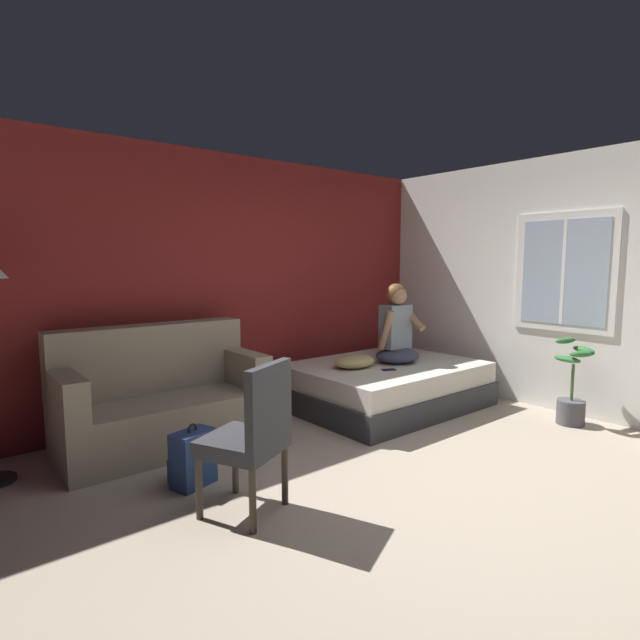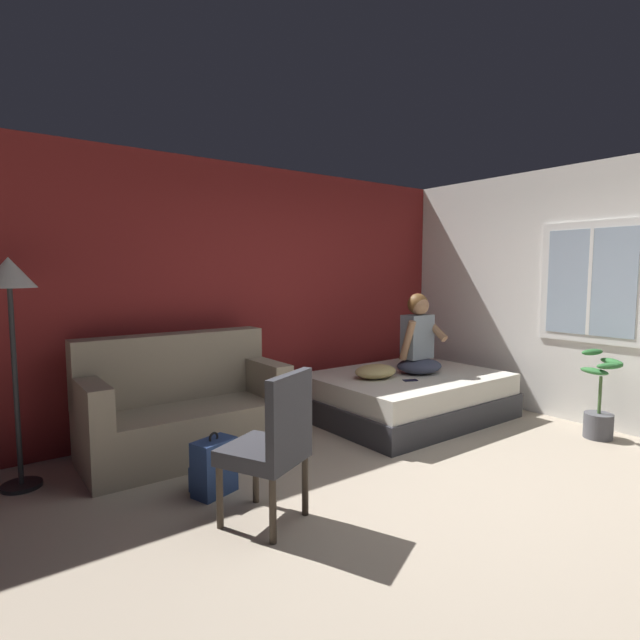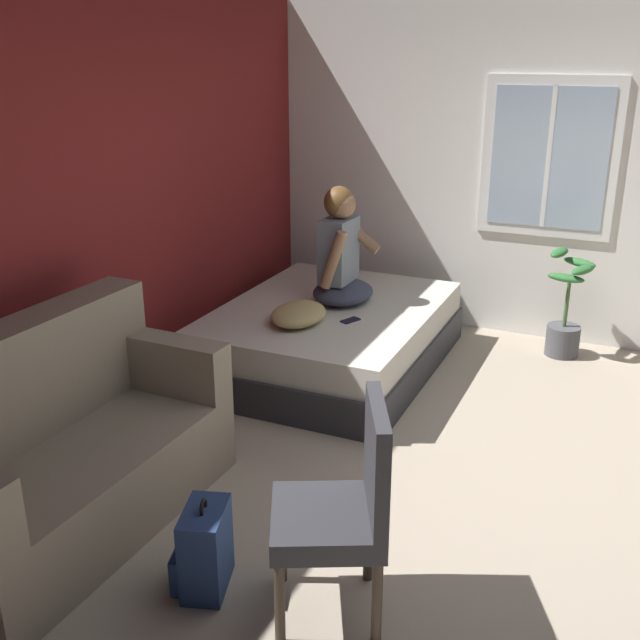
{
  "view_description": "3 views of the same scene",
  "coord_description": "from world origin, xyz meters",
  "px_view_note": "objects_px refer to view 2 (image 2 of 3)",
  "views": [
    {
      "loc": [
        -2.75,
        -2.0,
        1.6
      ],
      "look_at": [
        0.36,
        1.78,
        1.02
      ],
      "focal_mm": 28.0,
      "sensor_mm": 36.0,
      "label": 1
    },
    {
      "loc": [
        -2.75,
        -2.0,
        1.6
      ],
      "look_at": [
        -0.09,
        1.53,
        1.16
      ],
      "focal_mm": 28.0,
      "sensor_mm": 36.0,
      "label": 2
    },
    {
      "loc": [
        -3.6,
        -0.38,
        2.3
      ],
      "look_at": [
        0.23,
        1.33,
        0.76
      ],
      "focal_mm": 42.0,
      "sensor_mm": 36.0,
      "label": 3
    }
  ],
  "objects_px": {
    "couch": "(183,409)",
    "potted_plant": "(599,407)",
    "side_chair": "(272,442)",
    "cell_phone": "(410,380)",
    "throw_pillow": "(376,371)",
    "floor_lamp": "(10,295)",
    "backpack": "(213,468)",
    "bed": "(407,396)",
    "person_seated": "(418,341)"
  },
  "relations": [
    {
      "from": "potted_plant",
      "to": "throw_pillow",
      "type": "bearing_deg",
      "value": 129.8
    },
    {
      "from": "backpack",
      "to": "potted_plant",
      "type": "xyz_separation_m",
      "value": [
        3.47,
        -1.11,
        0.11
      ]
    },
    {
      "from": "bed",
      "to": "floor_lamp",
      "type": "bearing_deg",
      "value": 172.55
    },
    {
      "from": "bed",
      "to": "person_seated",
      "type": "bearing_deg",
      "value": -12.53
    },
    {
      "from": "person_seated",
      "to": "backpack",
      "type": "xyz_separation_m",
      "value": [
        -2.65,
        -0.45,
        -0.64
      ]
    },
    {
      "from": "bed",
      "to": "throw_pillow",
      "type": "relative_size",
      "value": 4.21
    },
    {
      "from": "person_seated",
      "to": "potted_plant",
      "type": "distance_m",
      "value": 1.84
    },
    {
      "from": "backpack",
      "to": "person_seated",
      "type": "bearing_deg",
      "value": 9.62
    },
    {
      "from": "couch",
      "to": "potted_plant",
      "type": "distance_m",
      "value": 3.89
    },
    {
      "from": "potted_plant",
      "to": "bed",
      "type": "bearing_deg",
      "value": 120.76
    },
    {
      "from": "backpack",
      "to": "potted_plant",
      "type": "relative_size",
      "value": 0.54
    },
    {
      "from": "couch",
      "to": "floor_lamp",
      "type": "bearing_deg",
      "value": 177.95
    },
    {
      "from": "side_chair",
      "to": "person_seated",
      "type": "bearing_deg",
      "value": 22.94
    },
    {
      "from": "bed",
      "to": "side_chair",
      "type": "relative_size",
      "value": 2.06
    },
    {
      "from": "cell_phone",
      "to": "throw_pillow",
      "type": "bearing_deg",
      "value": 54.73
    },
    {
      "from": "person_seated",
      "to": "potted_plant",
      "type": "height_order",
      "value": "person_seated"
    },
    {
      "from": "couch",
      "to": "floor_lamp",
      "type": "xyz_separation_m",
      "value": [
        -1.24,
        0.04,
        1.04
      ]
    },
    {
      "from": "backpack",
      "to": "cell_phone",
      "type": "height_order",
      "value": "cell_phone"
    },
    {
      "from": "backpack",
      "to": "potted_plant",
      "type": "height_order",
      "value": "potted_plant"
    },
    {
      "from": "person_seated",
      "to": "floor_lamp",
      "type": "height_order",
      "value": "floor_lamp"
    },
    {
      "from": "floor_lamp",
      "to": "person_seated",
      "type": "bearing_deg",
      "value": -7.63
    },
    {
      "from": "bed",
      "to": "cell_phone",
      "type": "height_order",
      "value": "cell_phone"
    },
    {
      "from": "couch",
      "to": "cell_phone",
      "type": "xyz_separation_m",
      "value": [
        2.15,
        -0.68,
        0.09
      ]
    },
    {
      "from": "couch",
      "to": "person_seated",
      "type": "distance_m",
      "value": 2.59
    },
    {
      "from": "throw_pillow",
      "to": "person_seated",
      "type": "bearing_deg",
      "value": -8.8
    },
    {
      "from": "side_chair",
      "to": "throw_pillow",
      "type": "height_order",
      "value": "side_chair"
    },
    {
      "from": "couch",
      "to": "side_chair",
      "type": "xyz_separation_m",
      "value": [
        -0.02,
        -1.53,
        0.14
      ]
    },
    {
      "from": "backpack",
      "to": "throw_pillow",
      "type": "bearing_deg",
      "value": 14.36
    },
    {
      "from": "backpack",
      "to": "couch",
      "type": "bearing_deg",
      "value": 81.19
    },
    {
      "from": "side_chair",
      "to": "floor_lamp",
      "type": "height_order",
      "value": "floor_lamp"
    },
    {
      "from": "person_seated",
      "to": "side_chair",
      "type": "bearing_deg",
      "value": -157.06
    },
    {
      "from": "person_seated",
      "to": "backpack",
      "type": "relative_size",
      "value": 1.91
    },
    {
      "from": "person_seated",
      "to": "throw_pillow",
      "type": "height_order",
      "value": "person_seated"
    },
    {
      "from": "person_seated",
      "to": "cell_phone",
      "type": "height_order",
      "value": "person_seated"
    },
    {
      "from": "person_seated",
      "to": "couch",
      "type": "bearing_deg",
      "value": 169.67
    },
    {
      "from": "backpack",
      "to": "throw_pillow",
      "type": "distance_m",
      "value": 2.19
    },
    {
      "from": "throw_pillow",
      "to": "floor_lamp",
      "type": "xyz_separation_m",
      "value": [
        -3.19,
        0.42,
        0.88
      ]
    },
    {
      "from": "couch",
      "to": "side_chair",
      "type": "height_order",
      "value": "couch"
    },
    {
      "from": "floor_lamp",
      "to": "bed",
      "type": "bearing_deg",
      "value": -7.45
    },
    {
      "from": "cell_phone",
      "to": "floor_lamp",
      "type": "height_order",
      "value": "floor_lamp"
    },
    {
      "from": "bed",
      "to": "cell_phone",
      "type": "xyz_separation_m",
      "value": [
        -0.23,
        -0.26,
        0.25
      ]
    },
    {
      "from": "side_chair",
      "to": "throw_pillow",
      "type": "bearing_deg",
      "value": 30.38
    },
    {
      "from": "side_chair",
      "to": "potted_plant",
      "type": "height_order",
      "value": "side_chair"
    },
    {
      "from": "bed",
      "to": "side_chair",
      "type": "height_order",
      "value": "side_chair"
    },
    {
      "from": "side_chair",
      "to": "floor_lamp",
      "type": "distance_m",
      "value": 2.18
    },
    {
      "from": "bed",
      "to": "side_chair",
      "type": "bearing_deg",
      "value": -155.37
    },
    {
      "from": "side_chair",
      "to": "cell_phone",
      "type": "bearing_deg",
      "value": 21.31
    },
    {
      "from": "person_seated",
      "to": "throw_pillow",
      "type": "xyz_separation_m",
      "value": [
        -0.56,
        0.09,
        -0.29
      ]
    },
    {
      "from": "cell_phone",
      "to": "floor_lamp",
      "type": "distance_m",
      "value": 3.59
    },
    {
      "from": "cell_phone",
      "to": "floor_lamp",
      "type": "relative_size",
      "value": 0.08
    }
  ]
}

